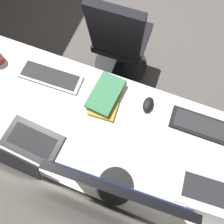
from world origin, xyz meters
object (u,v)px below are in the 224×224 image
object	(u,v)px
drawer_pedestal	(126,152)
mouse_main	(148,104)
book_stack_near	(106,95)
laptop_left	(206,201)
office_chair	(120,45)
laptop_leftmost	(25,148)
keyboard_spare	(205,127)
keyboard_main	(50,76)
monitor_primary	(117,187)

from	to	relation	value
drawer_pedestal	mouse_main	size ratio (longest dim) A/B	6.68
book_stack_near	mouse_main	bearing A→B (deg)	-171.80
laptop_left	office_chair	world-z (taller)	office_chair
drawer_pedestal	laptop_left	world-z (taller)	laptop_left
drawer_pedestal	laptop_leftmost	xyz separation A→B (m)	(0.55, 0.25, 0.43)
office_chair	keyboard_spare	bearing A→B (deg)	142.37
book_stack_near	laptop_leftmost	bearing A→B (deg)	57.41
mouse_main	office_chair	size ratio (longest dim) A/B	0.11
laptop_left	book_stack_near	world-z (taller)	laptop_left
keyboard_main	office_chair	xyz separation A→B (m)	(-0.27, -0.61, -0.28)
monitor_primary	keyboard_spare	bearing A→B (deg)	-127.67
keyboard_main	office_chair	distance (m)	0.72
monitor_primary	mouse_main	world-z (taller)	monitor_primary
laptop_left	keyboard_main	distance (m)	1.16
keyboard_spare	office_chair	size ratio (longest dim) A/B	0.44
drawer_pedestal	book_stack_near	bearing A→B (deg)	-43.29
laptop_left	mouse_main	bearing A→B (deg)	-43.38
laptop_leftmost	laptop_left	xyz separation A→B (m)	(-1.01, -0.10, 0.00)
laptop_leftmost	book_stack_near	bearing A→B (deg)	-122.59
monitor_primary	keyboard_main	distance (m)	0.83
drawer_pedestal	keyboard_main	size ratio (longest dim) A/B	1.64
monitor_primary	book_stack_near	distance (m)	0.58
laptop_leftmost	office_chair	bearing A→B (deg)	-99.63
keyboard_main	keyboard_spare	distance (m)	1.03
book_stack_near	office_chair	xyz separation A→B (m)	(0.12, -0.61, -0.30)
laptop_leftmost	office_chair	distance (m)	1.14
drawer_pedestal	keyboard_main	bearing A→B (deg)	-19.71
monitor_primary	mouse_main	bearing A→B (deg)	-92.53
laptop_left	book_stack_near	bearing A→B (deg)	-28.08
laptop_leftmost	book_stack_near	xyz separation A→B (m)	(-0.30, -0.48, -0.02)
drawer_pedestal	office_chair	bearing A→B (deg)	-66.45
drawer_pedestal	office_chair	xyz separation A→B (m)	(0.36, -0.84, 0.11)
laptop_leftmost	keyboard_main	distance (m)	0.49
keyboard_spare	office_chair	world-z (taller)	office_chair
laptop_leftmost	keyboard_main	xyz separation A→B (m)	(0.09, -0.48, -0.03)
laptop_left	keyboard_spare	distance (m)	0.41
monitor_primary	laptop_leftmost	world-z (taller)	monitor_primary
book_stack_near	drawer_pedestal	bearing A→B (deg)	136.71
laptop_leftmost	mouse_main	size ratio (longest dim) A/B	3.43
laptop_left	keyboard_main	xyz separation A→B (m)	(1.10, -0.37, -0.04)
laptop_leftmost	keyboard_main	world-z (taller)	laptop_leftmost
drawer_pedestal	mouse_main	world-z (taller)	mouse_main
monitor_primary	laptop_left	distance (m)	0.52
office_chair	monitor_primary	bearing A→B (deg)	108.63
monitor_primary	laptop_left	world-z (taller)	monitor_primary
drawer_pedestal	laptop_left	bearing A→B (deg)	162.40
office_chair	laptop_left	bearing A→B (deg)	130.02
keyboard_spare	drawer_pedestal	bearing A→B (deg)	33.65
keyboard_main	book_stack_near	xyz separation A→B (m)	(-0.40, -0.00, 0.02)
mouse_main	office_chair	bearing A→B (deg)	-55.77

